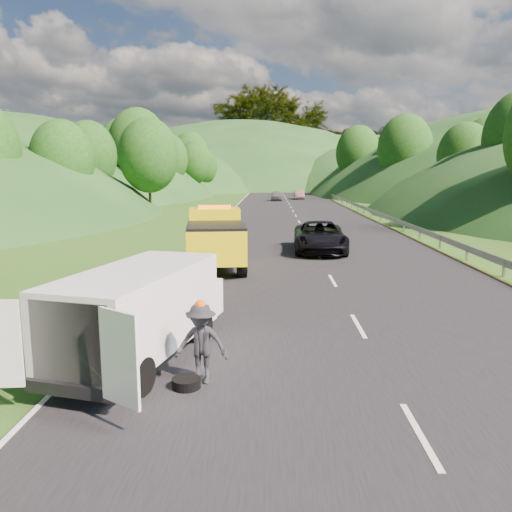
{
  "coord_description": "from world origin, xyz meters",
  "views": [
    {
      "loc": [
        0.46,
        -15.85,
        4.4
      ],
      "look_at": [
        -0.06,
        2.35,
        1.3
      ],
      "focal_mm": 35.0,
      "sensor_mm": 36.0,
      "label": 1
    }
  ],
  "objects_px": {
    "white_van": "(141,308)",
    "worker": "(202,383)",
    "suitcase": "(136,292)",
    "spare_tire": "(186,388)",
    "passing_suv": "(320,252)",
    "child": "(192,312)",
    "tow_truck": "(215,238)",
    "woman": "(148,305)"
  },
  "relations": [
    {
      "from": "tow_truck",
      "to": "passing_suv",
      "type": "bearing_deg",
      "value": 34.44
    },
    {
      "from": "child",
      "to": "spare_tire",
      "type": "bearing_deg",
      "value": -50.42
    },
    {
      "from": "white_van",
      "to": "worker",
      "type": "bearing_deg",
      "value": -25.7
    },
    {
      "from": "white_van",
      "to": "child",
      "type": "bearing_deg",
      "value": 96.68
    },
    {
      "from": "spare_tire",
      "to": "woman",
      "type": "bearing_deg",
      "value": 110.17
    },
    {
      "from": "passing_suv",
      "to": "worker",
      "type": "bearing_deg",
      "value": -101.34
    },
    {
      "from": "white_van",
      "to": "suitcase",
      "type": "xyz_separation_m",
      "value": [
        -1.61,
        5.43,
        -0.96
      ]
    },
    {
      "from": "worker",
      "to": "passing_suv",
      "type": "height_order",
      "value": "worker"
    },
    {
      "from": "spare_tire",
      "to": "passing_suv",
      "type": "height_order",
      "value": "passing_suv"
    },
    {
      "from": "worker",
      "to": "suitcase",
      "type": "relative_size",
      "value": 2.98
    },
    {
      "from": "tow_truck",
      "to": "child",
      "type": "distance_m",
      "value": 7.53
    },
    {
      "from": "tow_truck",
      "to": "suitcase",
      "type": "height_order",
      "value": "tow_truck"
    },
    {
      "from": "spare_tire",
      "to": "child",
      "type": "bearing_deg",
      "value": 97.73
    },
    {
      "from": "white_van",
      "to": "spare_tire",
      "type": "distance_m",
      "value": 2.38
    },
    {
      "from": "passing_suv",
      "to": "suitcase",
      "type": "bearing_deg",
      "value": -122.33
    },
    {
      "from": "worker",
      "to": "child",
      "type": "bearing_deg",
      "value": 104.78
    },
    {
      "from": "tow_truck",
      "to": "suitcase",
      "type": "xyz_separation_m",
      "value": [
        -2.09,
        -6.04,
        -1.08
      ]
    },
    {
      "from": "white_van",
      "to": "suitcase",
      "type": "height_order",
      "value": "white_van"
    },
    {
      "from": "worker",
      "to": "suitcase",
      "type": "xyz_separation_m",
      "value": [
        -3.18,
        6.73,
        0.29
      ]
    },
    {
      "from": "woman",
      "to": "white_van",
      "type": "bearing_deg",
      "value": -155.15
    },
    {
      "from": "tow_truck",
      "to": "white_van",
      "type": "distance_m",
      "value": 11.47
    },
    {
      "from": "tow_truck",
      "to": "spare_tire",
      "type": "distance_m",
      "value": 13.13
    },
    {
      "from": "woman",
      "to": "suitcase",
      "type": "relative_size",
      "value": 2.84
    },
    {
      "from": "white_van",
      "to": "worker",
      "type": "relative_size",
      "value": 3.91
    },
    {
      "from": "woman",
      "to": "worker",
      "type": "bearing_deg",
      "value": -144.33
    },
    {
      "from": "child",
      "to": "worker",
      "type": "distance_m",
      "value": 5.46
    },
    {
      "from": "woman",
      "to": "child",
      "type": "distance_m",
      "value": 1.77
    },
    {
      "from": "white_van",
      "to": "worker",
      "type": "xyz_separation_m",
      "value": [
        1.57,
        -1.31,
        -1.25
      ]
    },
    {
      "from": "suitcase",
      "to": "child",
      "type": "bearing_deg",
      "value": -32.67
    },
    {
      "from": "child",
      "to": "passing_suv",
      "type": "distance_m",
      "value": 13.17
    },
    {
      "from": "woman",
      "to": "child",
      "type": "bearing_deg",
      "value": -103.58
    },
    {
      "from": "white_van",
      "to": "tow_truck",
      "type": "bearing_deg",
      "value": 101.66
    },
    {
      "from": "suitcase",
      "to": "spare_tire",
      "type": "bearing_deg",
      "value": -67.48
    },
    {
      "from": "suitcase",
      "to": "white_van",
      "type": "bearing_deg",
      "value": -73.45
    },
    {
      "from": "suitcase",
      "to": "worker",
      "type": "bearing_deg",
      "value": -64.7
    },
    {
      "from": "tow_truck",
      "to": "spare_tire",
      "type": "relative_size",
      "value": 11.4
    },
    {
      "from": "tow_truck",
      "to": "passing_suv",
      "type": "xyz_separation_m",
      "value": [
        5.25,
        4.69,
        -1.37
      ]
    },
    {
      "from": "tow_truck",
      "to": "passing_suv",
      "type": "height_order",
      "value": "tow_truck"
    },
    {
      "from": "worker",
      "to": "suitcase",
      "type": "height_order",
      "value": "worker"
    },
    {
      "from": "passing_suv",
      "to": "tow_truck",
      "type": "bearing_deg",
      "value": -136.18
    },
    {
      "from": "child",
      "to": "worker",
      "type": "relative_size",
      "value": 0.56
    },
    {
      "from": "child",
      "to": "tow_truck",
      "type": "bearing_deg",
      "value": 122.23
    }
  ]
}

